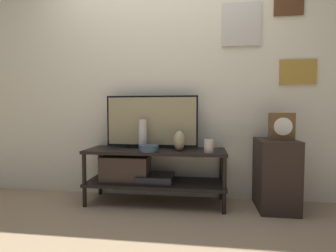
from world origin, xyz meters
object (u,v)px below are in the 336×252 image
Objects in this scene: vase_urn_stoneware at (179,141)px; vase_tall_ceramic at (143,134)px; vase_wide_bowl at (149,148)px; mantel_clock at (281,126)px; candle_jar at (209,146)px; television at (152,121)px.

vase_tall_ceramic is at bearing 170.97° from vase_urn_stoneware.
vase_urn_stoneware is (0.29, 0.08, 0.07)m from vase_wide_bowl.
vase_urn_stoneware is 0.98m from mantel_clock.
vase_tall_ceramic is 1.20× the size of mantel_clock.
candle_jar is (0.67, -0.13, -0.09)m from vase_tall_ceramic.
television is 1.28m from mantel_clock.
vase_urn_stoneware is at bearing -176.67° from mantel_clock.
vase_tall_ceramic is at bearing 179.83° from mantel_clock.
vase_urn_stoneware reaches higher than candle_jar.
television reaches higher than mantel_clock.
television is 4.94× the size of vase_urn_stoneware.
vase_tall_ceramic is 0.21m from vase_wide_bowl.
television is at bearing 159.40° from candle_jar.
candle_jar is at bearing 1.50° from vase_wide_bowl.
television is 0.18m from vase_tall_ceramic.
television is 0.35m from vase_wide_bowl.
candle_jar is at bearing -10.97° from vase_tall_ceramic.
vase_tall_ceramic is 1.60× the size of vase_wide_bowl.
candle_jar reaches higher than vase_wide_bowl.
vase_tall_ceramic is (-0.08, -0.09, -0.13)m from television.
vase_wide_bowl is (0.09, -0.14, -0.12)m from vase_tall_ceramic.
television reaches higher than vase_tall_ceramic.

